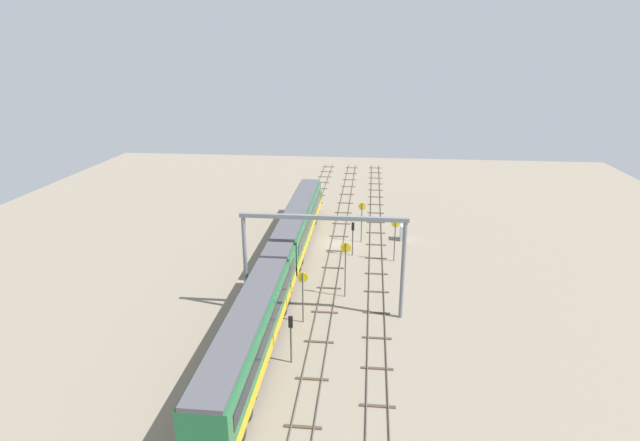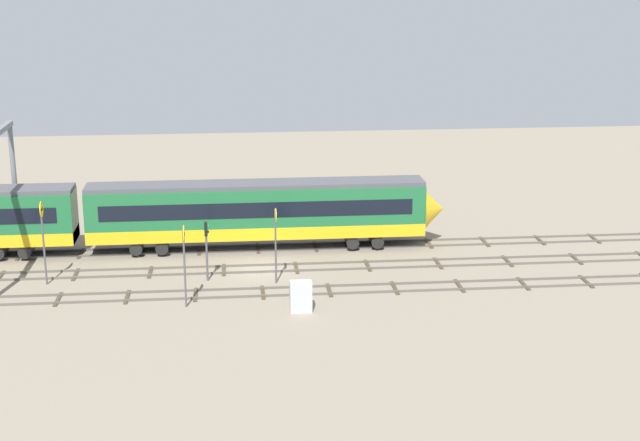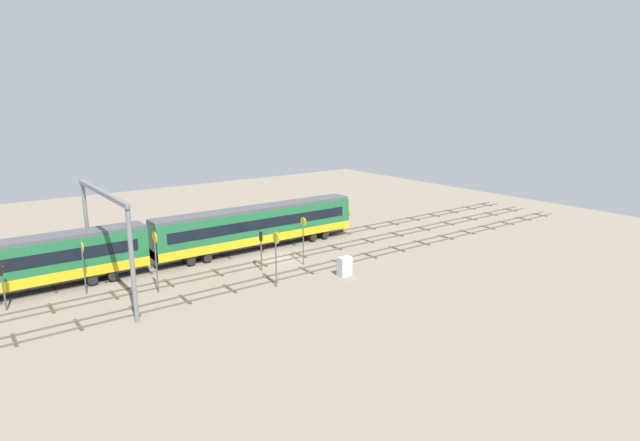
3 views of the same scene
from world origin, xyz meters
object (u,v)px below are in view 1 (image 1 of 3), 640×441
speed_sign_far_trackside (345,261)px  speed_sign_distant_end (362,217)px  signal_light_trackside_departure (353,234)px  speed_sign_near_foreground (395,232)px  signal_light_trackside_approach (291,332)px  speed_sign_mid_trackside (303,290)px  relay_cabinet (403,233)px  overhead_gantry (323,245)px  train (283,260)px

speed_sign_far_trackside → speed_sign_distant_end: (14.75, -1.19, -0.39)m
speed_sign_far_trackside → signal_light_trackside_departure: 10.37m
speed_sign_near_foreground → signal_light_trackside_approach: 22.02m
speed_sign_near_foreground → speed_sign_mid_trackside: (-14.29, 8.33, -0.38)m
signal_light_trackside_approach → relay_cabinet: size_ratio=2.10×
overhead_gantry → signal_light_trackside_approach: size_ratio=3.67×
train → speed_sign_near_foreground: size_ratio=9.85×
speed_sign_near_foreground → signal_light_trackside_departure: size_ratio=1.29×
speed_sign_mid_trackside → relay_cabinet: 23.35m
speed_sign_distant_end → speed_sign_mid_trackside: bearing=167.2°
overhead_gantry → speed_sign_mid_trackside: bearing=137.2°
speed_sign_near_foreground → speed_sign_distant_end: size_ratio=1.02×
relay_cabinet → speed_sign_near_foreground: bearing=168.4°
speed_sign_near_foreground → speed_sign_distant_end: (5.63, 3.79, -0.20)m
train → speed_sign_distant_end: size_ratio=10.06×
speed_sign_mid_trackside → speed_sign_distant_end: speed_sign_distant_end is taller
train → speed_sign_distant_end: (12.75, -7.50, 0.60)m
speed_sign_near_foreground → speed_sign_far_trackside: speed_sign_far_trackside is taller
overhead_gantry → signal_light_trackside_departure: (13.80, -2.08, -3.97)m
speed_sign_far_trackside → overhead_gantry: bearing=152.8°
overhead_gantry → speed_sign_mid_trackside: 4.21m
speed_sign_near_foreground → relay_cabinet: bearing=-11.6°
signal_light_trackside_approach → relay_cabinet: 28.92m
train → signal_light_trackside_approach: size_ratio=12.86×
signal_light_trackside_departure → relay_cabinet: size_ratio=2.13×
speed_sign_far_trackside → signal_light_trackside_departure: (10.32, -0.30, -1.01)m
train → speed_sign_far_trackside: bearing=-107.6°
signal_light_trackside_approach → relay_cabinet: signal_light_trackside_approach is taller
train → signal_light_trackside_departure: train is taller
speed_sign_mid_trackside → signal_light_trackside_approach: bearing=179.1°
speed_sign_near_foreground → speed_sign_mid_trackside: size_ratio=1.09×
overhead_gantry → speed_sign_distant_end: bearing=-9.3°
speed_sign_mid_trackside → speed_sign_far_trackside: 6.19m
train → speed_sign_near_foreground: bearing=-57.8°
overhead_gantry → signal_light_trackside_departure: overhead_gantry is taller
overhead_gantry → speed_sign_far_trackside: bearing=-27.2°
speed_sign_mid_trackside → signal_light_trackside_departure: bearing=-13.2°
train → relay_cabinet: (13.94, -12.69, -1.72)m
speed_sign_far_trackside → relay_cabinet: speed_sign_far_trackside is taller
signal_light_trackside_departure → overhead_gantry: bearing=171.4°
speed_sign_distant_end → signal_light_trackside_departure: bearing=168.6°
speed_sign_near_foreground → relay_cabinet: (6.83, -1.40, -2.52)m
speed_sign_mid_trackside → speed_sign_distant_end: bearing=-12.8°
signal_light_trackside_approach → signal_light_trackside_departure: (21.53, -3.74, 0.03)m
train → speed_sign_distant_end: 14.81m
overhead_gantry → train: bearing=39.5°
speed_sign_mid_trackside → train: bearing=22.5°
train → speed_sign_distant_end: speed_sign_distant_end is taller
overhead_gantry → signal_light_trackside_approach: 8.86m
overhead_gantry → speed_sign_near_foreground: (12.60, -6.77, -3.14)m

